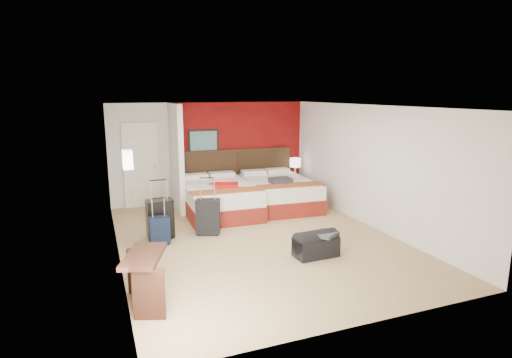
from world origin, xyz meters
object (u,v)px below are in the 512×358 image
red_suitcase_open (224,184)px  nightstand (295,187)px  table_lamp (295,168)px  suitcase_black (160,220)px  bed_left (219,199)px  desk (145,280)px  bed_right (279,193)px  suitcase_navy (159,232)px  duffel_bag (316,246)px  suitcase_charcoal (208,218)px

red_suitcase_open → nightstand: (2.26, 0.93, -0.46)m
table_lamp → suitcase_black: size_ratio=0.72×
bed_left → desk: bearing=-117.0°
bed_right → suitcase_navy: bearing=-148.3°
suitcase_navy → duffel_bag: (2.40, -1.52, -0.06)m
bed_left → bed_right: (1.54, 0.06, -0.01)m
bed_right → table_lamp: size_ratio=4.11×
red_suitcase_open → suitcase_charcoal: 1.48m
red_suitcase_open → suitcase_charcoal: size_ratio=1.07×
nightstand → bed_left: bearing=-167.0°
suitcase_charcoal → duffel_bag: (1.42, -1.77, -0.15)m
red_suitcase_open → suitcase_black: bearing=-126.0°
suitcase_navy → duffel_bag: 2.84m
suitcase_navy → red_suitcase_open: bearing=39.6°
bed_right → table_lamp: (0.82, 0.77, 0.45)m
nightstand → desk: bearing=-140.4°
red_suitcase_open → suitcase_charcoal: bearing=-101.5°
bed_right → red_suitcase_open: 1.50m
nightstand → desk: size_ratio=0.59×
suitcase_charcoal → red_suitcase_open: bearing=81.5°
duffel_bag → table_lamp: bearing=66.1°
suitcase_charcoal → desk: bearing=-99.8°
table_lamp → duffel_bag: bearing=-111.5°
desk → bed_left: bearing=81.1°
bed_right → suitcase_charcoal: 2.57m
duffel_bag → red_suitcase_open: bearing=100.8°
red_suitcase_open → suitcase_black: red_suitcase_open is taller
bed_left → duffel_bag: (0.81, -3.11, -0.15)m
bed_right → suitcase_navy: 3.54m
nightstand → suitcase_charcoal: suitcase_charcoal is taller
suitcase_black → duffel_bag: bearing=-40.3°
red_suitcase_open → desk: red_suitcase_open is taller
bed_left → suitcase_charcoal: bearing=-112.6°
bed_left → desk: size_ratio=2.56×
nightstand → suitcase_navy: nightstand is taller
suitcase_charcoal → suitcase_black: bearing=-163.5°
bed_left → bed_right: 1.54m
bed_right → nightstand: bearing=47.4°
bed_left → desk: 4.34m
table_lamp → suitcase_navy: table_lamp is taller
nightstand → duffel_bag: nightstand is taller
desk → duffel_bag: bearing=33.4°
suitcase_navy → table_lamp: bearing=29.7°
table_lamp → suitcase_navy: 4.66m
suitcase_navy → desk: 2.27m
bed_right → suitcase_navy: bed_right is taller
suitcase_navy → bed_left: bearing=43.2°
nightstand → table_lamp: 0.52m
bed_left → bed_right: bed_left is taller
suitcase_charcoal → duffel_bag: suitcase_charcoal is taller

